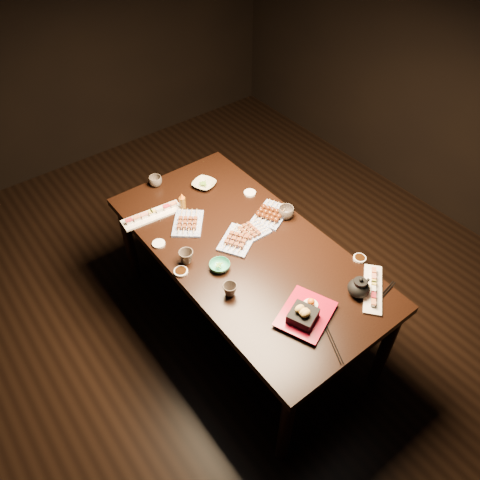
# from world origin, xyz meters

# --- Properties ---
(ground) EXTENTS (5.00, 5.00, 0.00)m
(ground) POSITION_xyz_m (0.00, 0.00, 0.00)
(ground) COLOR black
(ground) RESTS_ON ground
(dining_table) EXTENTS (1.12, 1.90, 0.75)m
(dining_table) POSITION_xyz_m (-0.09, -0.04, 0.38)
(dining_table) COLOR black
(dining_table) RESTS_ON ground
(sushi_platter_near) EXTENTS (0.33, 0.30, 0.04)m
(sushi_platter_near) POSITION_xyz_m (0.26, -0.71, 0.77)
(sushi_platter_near) COLOR white
(sushi_platter_near) RESTS_ON dining_table
(sushi_platter_far) EXTENTS (0.40, 0.15, 0.05)m
(sushi_platter_far) POSITION_xyz_m (-0.39, 0.54, 0.77)
(sushi_platter_far) COLOR white
(sushi_platter_far) RESTS_ON dining_table
(yakitori_plate_center) EXTENTS (0.30, 0.28, 0.06)m
(yakitori_plate_center) POSITION_xyz_m (-0.09, 0.03, 0.78)
(yakitori_plate_center) COLOR #828EB6
(yakitori_plate_center) RESTS_ON dining_table
(yakitori_plate_right) EXTENTS (0.21, 0.15, 0.05)m
(yakitori_plate_right) POSITION_xyz_m (0.02, 0.03, 0.78)
(yakitori_plate_right) COLOR #828EB6
(yakitori_plate_right) RESTS_ON dining_table
(yakitori_plate_left) EXTENTS (0.29, 0.30, 0.06)m
(yakitori_plate_left) POSITION_xyz_m (-0.25, 0.33, 0.78)
(yakitori_plate_left) COLOR #828EB6
(yakitori_plate_left) RESTS_ON dining_table
(tsukune_plate) EXTENTS (0.29, 0.26, 0.06)m
(tsukune_plate) POSITION_xyz_m (0.21, 0.08, 0.78)
(tsukune_plate) COLOR #828EB6
(tsukune_plate) RESTS_ON dining_table
(edamame_bowl_green) EXTENTS (0.14, 0.14, 0.04)m
(edamame_bowl_green) POSITION_xyz_m (-0.31, -0.08, 0.77)
(edamame_bowl_green) COLOR #329975
(edamame_bowl_green) RESTS_ON dining_table
(edamame_bowl_cream) EXTENTS (0.19, 0.19, 0.04)m
(edamame_bowl_cream) POSITION_xyz_m (0.05, 0.58, 0.77)
(edamame_bowl_cream) COLOR beige
(edamame_bowl_cream) RESTS_ON dining_table
(tempura_tray) EXTENTS (0.37, 0.33, 0.11)m
(tempura_tray) POSITION_xyz_m (-0.15, -0.62, 0.80)
(tempura_tray) COLOR black
(tempura_tray) RESTS_ON dining_table
(teacup_near_left) EXTENTS (0.09, 0.09, 0.07)m
(teacup_near_left) POSITION_xyz_m (-0.37, -0.27, 0.79)
(teacup_near_left) COLOR #493F37
(teacup_near_left) RESTS_ON dining_table
(teacup_mid_right) EXTENTS (0.13, 0.13, 0.08)m
(teacup_mid_right) POSITION_xyz_m (0.28, 0.01, 0.79)
(teacup_mid_right) COLOR #493F37
(teacup_mid_right) RESTS_ON dining_table
(teacup_far_left) EXTENTS (0.09, 0.09, 0.08)m
(teacup_far_left) POSITION_xyz_m (-0.43, 0.08, 0.79)
(teacup_far_left) COLOR #493F37
(teacup_far_left) RESTS_ON dining_table
(teacup_far_right) EXTENTS (0.10, 0.10, 0.07)m
(teacup_far_right) POSITION_xyz_m (-0.21, 0.79, 0.78)
(teacup_far_right) COLOR #493F37
(teacup_far_right) RESTS_ON dining_table
(teapot) EXTENTS (0.14, 0.14, 0.12)m
(teapot) POSITION_xyz_m (0.17, -0.68, 0.81)
(teapot) COLOR black
(teapot) RESTS_ON dining_table
(condiment_bottle) EXTENTS (0.06, 0.06, 0.12)m
(condiment_bottle) POSITION_xyz_m (-0.19, 0.47, 0.81)
(condiment_bottle) COLOR brown
(condiment_bottle) RESTS_ON dining_table
(sauce_dish_west) EXTENTS (0.09, 0.09, 0.01)m
(sauce_dish_west) POSITION_xyz_m (-0.50, 0.03, 0.76)
(sauce_dish_west) COLOR white
(sauce_dish_west) RESTS_ON dining_table
(sauce_dish_east) EXTENTS (0.09, 0.09, 0.01)m
(sauce_dish_east) POSITION_xyz_m (0.24, 0.33, 0.76)
(sauce_dish_east) COLOR white
(sauce_dish_east) RESTS_ON dining_table
(sauce_dish_se) EXTENTS (0.09, 0.09, 0.01)m
(sauce_dish_se) POSITION_xyz_m (0.37, -0.51, 0.76)
(sauce_dish_se) COLOR white
(sauce_dish_se) RESTS_ON dining_table
(sauce_dish_nw) EXTENTS (0.09, 0.09, 0.01)m
(sauce_dish_nw) POSITION_xyz_m (-0.48, 0.29, 0.76)
(sauce_dish_nw) COLOR white
(sauce_dish_nw) RESTS_ON dining_table
(chopsticks_near) EXTENTS (0.11, 0.21, 0.01)m
(chopsticks_near) POSITION_xyz_m (-0.16, -0.83, 0.75)
(chopsticks_near) COLOR black
(chopsticks_near) RESTS_ON dining_table
(chopsticks_se) EXTENTS (0.22, 0.06, 0.01)m
(chopsticks_se) POSITION_xyz_m (0.28, -0.77, 0.75)
(chopsticks_se) COLOR black
(chopsticks_se) RESTS_ON dining_table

